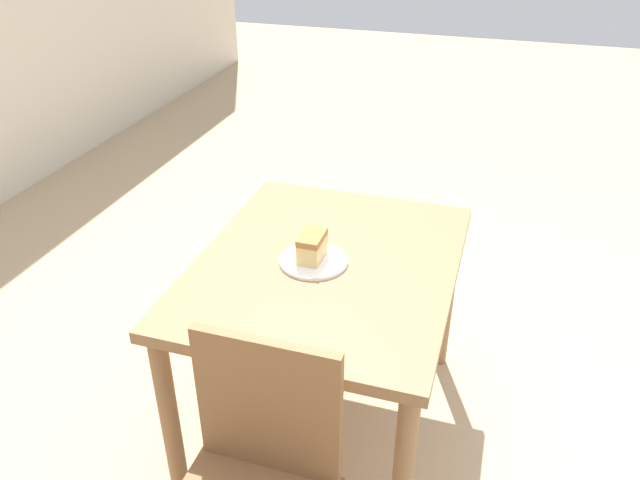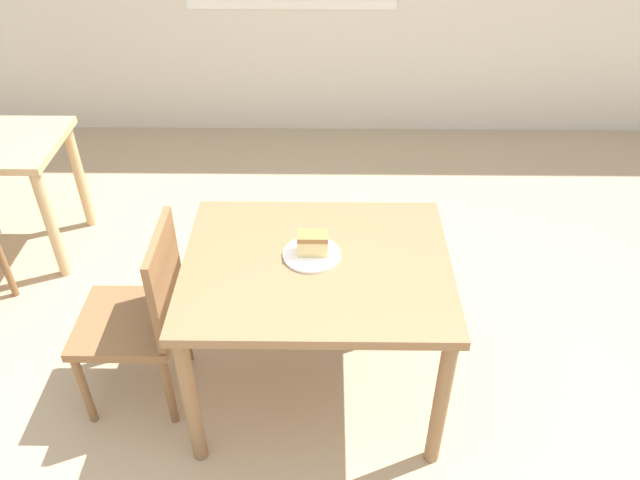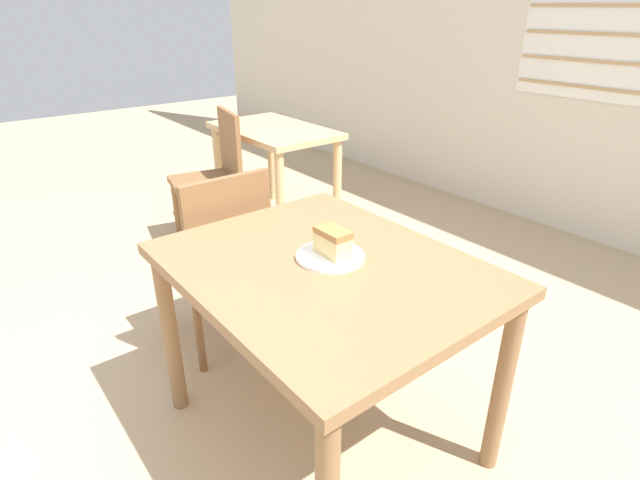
# 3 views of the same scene
# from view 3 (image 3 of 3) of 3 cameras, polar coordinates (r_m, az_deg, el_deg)

# --- Properties ---
(ground_plane) EXTENTS (14.00, 14.00, 0.00)m
(ground_plane) POSITION_cam_3_polar(r_m,az_deg,el_deg) (1.96, -13.16, -24.74)
(ground_plane) COLOR tan
(dining_table_near) EXTENTS (1.05, 0.84, 0.73)m
(dining_table_near) POSITION_cam_3_polar(r_m,az_deg,el_deg) (1.66, 0.52, -5.76)
(dining_table_near) COLOR olive
(dining_table_near) RESTS_ON ground_plane
(dining_table_far) EXTENTS (0.94, 0.58, 0.71)m
(dining_table_far) POSITION_cam_3_polar(r_m,az_deg,el_deg) (3.62, -5.26, 10.70)
(dining_table_far) COLOR tan
(dining_table_far) RESTS_ON ground_plane
(chair_near_window) EXTENTS (0.41, 0.41, 0.87)m
(chair_near_window) POSITION_cam_3_polar(r_m,az_deg,el_deg) (2.26, -11.49, -1.87)
(chair_near_window) COLOR brown
(chair_near_window) RESTS_ON ground_plane
(chair_far_corner) EXTENTS (0.49, 0.49, 0.87)m
(chair_far_corner) POSITION_cam_3_polar(r_m,az_deg,el_deg) (3.41, -11.98, 7.47)
(chair_far_corner) COLOR brown
(chair_far_corner) RESTS_ON ground_plane
(plate) EXTENTS (0.23, 0.23, 0.01)m
(plate) POSITION_cam_3_polar(r_m,az_deg,el_deg) (1.64, 1.17, -1.85)
(plate) COLOR white
(plate) RESTS_ON dining_table_near
(cake_slice) EXTENTS (0.12, 0.07, 0.09)m
(cake_slice) POSITION_cam_3_polar(r_m,az_deg,el_deg) (1.62, 1.48, -0.22)
(cake_slice) COLOR #E0C67F
(cake_slice) RESTS_ON plate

